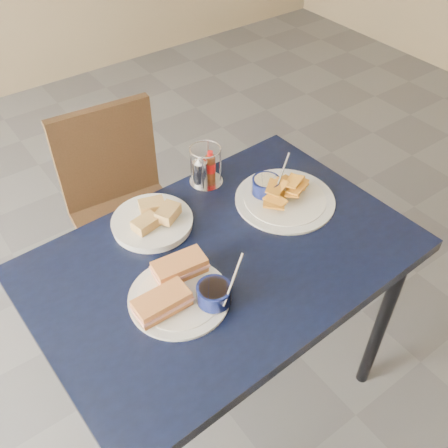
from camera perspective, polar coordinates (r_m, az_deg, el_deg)
ground at (r=2.12m, az=-5.12°, el=-13.99°), size 6.00×6.00×0.00m
dining_table at (r=1.47m, az=-0.03°, el=-5.54°), size 1.09×0.75×0.75m
chair_far at (r=2.04m, az=-11.92°, el=2.87°), size 0.43×0.42×0.84m
sandwich_plate at (r=1.30m, az=-4.80°, el=-7.54°), size 0.30×0.27×0.12m
plantain_plate at (r=1.58m, az=6.38°, el=3.35°), size 0.31×0.31×0.12m
bread_basket at (r=1.50m, az=-8.10°, el=0.39°), size 0.24×0.24×0.07m
condiment_caddy at (r=1.62m, az=-2.26°, el=6.33°), size 0.11×0.11×0.14m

